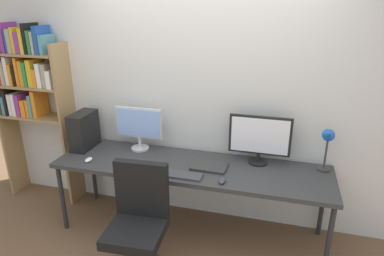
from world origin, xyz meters
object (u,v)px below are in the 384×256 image
(desk, at_px, (191,169))
(keyboard_main, at_px, (183,175))
(monitor_left, at_px, (139,126))
(desk_lamp, at_px, (328,142))
(pc_tower, at_px, (84,130))
(laptop_closed, at_px, (209,166))
(office_chair, at_px, (139,234))
(monitor_right, at_px, (260,138))
(mouse_left_side, at_px, (89,160))
(mouse_right_side, at_px, (222,181))
(bookshelf, at_px, (29,84))

(desk, xyz_separation_m, keyboard_main, (0.00, -0.23, 0.06))
(monitor_left, relative_size, desk_lamp, 1.15)
(pc_tower, xyz_separation_m, desk_lamp, (2.35, 0.10, 0.10))
(laptop_closed, bearing_deg, pc_tower, 177.28)
(desk, distance_m, office_chair, 0.77)
(monitor_left, bearing_deg, keyboard_main, -36.39)
(keyboard_main, bearing_deg, desk_lamp, 19.83)
(desk, distance_m, monitor_left, 0.70)
(desk_lamp, bearing_deg, monitor_right, 178.52)
(desk, height_order, laptop_closed, laptop_closed)
(desk, distance_m, mouse_left_side, 0.98)
(office_chair, bearing_deg, mouse_left_side, 145.96)
(mouse_left_side, relative_size, mouse_right_side, 1.00)
(desk_lamp, xyz_separation_m, keyboard_main, (-1.18, -0.43, -0.28))
(laptop_closed, bearing_deg, office_chair, -121.68)
(bookshelf, height_order, mouse_right_side, bookshelf)
(monitor_right, height_order, mouse_right_side, monitor_right)
(monitor_right, distance_m, pc_tower, 1.77)
(monitor_right, relative_size, pc_tower, 1.50)
(monitor_left, distance_m, mouse_right_side, 1.07)
(pc_tower, bearing_deg, desk_lamp, 2.37)
(bookshelf, height_order, mouse_left_side, bookshelf)
(pc_tower, bearing_deg, mouse_right_side, -12.81)
(keyboard_main, bearing_deg, desk, 90.00)
(desk_lamp, relative_size, mouse_left_side, 4.47)
(monitor_right, xyz_separation_m, desk_lamp, (0.58, -0.02, 0.03))
(office_chair, distance_m, mouse_left_side, 0.92)
(monitor_left, bearing_deg, desk_lamp, -0.48)
(bookshelf, xyz_separation_m, pc_tower, (0.70, -0.13, -0.41))
(desk_lamp, relative_size, laptop_closed, 1.34)
(desk, relative_size, bookshelf, 1.30)
(office_chair, height_order, pc_tower, pc_tower)
(mouse_right_side, bearing_deg, desk, 144.76)
(mouse_left_side, bearing_deg, desk, 11.01)
(bookshelf, height_order, keyboard_main, bookshelf)
(monitor_right, xyz_separation_m, keyboard_main, (-0.60, -0.44, -0.25))
(mouse_right_side, bearing_deg, laptop_closed, 124.58)
(desk, relative_size, monitor_right, 4.54)
(bookshelf, bearing_deg, pc_tower, -10.60)
(bookshelf, xyz_separation_m, desk_lamp, (3.05, -0.03, -0.31))
(mouse_left_side, xyz_separation_m, mouse_right_side, (1.30, -0.06, 0.00))
(monitor_left, distance_m, mouse_left_side, 0.59)
(desk, height_order, monitor_left, monitor_left)
(office_chair, height_order, mouse_left_side, office_chair)
(desk, distance_m, laptop_closed, 0.19)
(monitor_right, bearing_deg, mouse_right_side, -119.32)
(monitor_left, distance_m, keyboard_main, 0.78)
(mouse_right_side, distance_m, laptop_closed, 0.29)
(desk, bearing_deg, laptop_closed, -2.12)
(keyboard_main, bearing_deg, monitor_left, 143.61)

